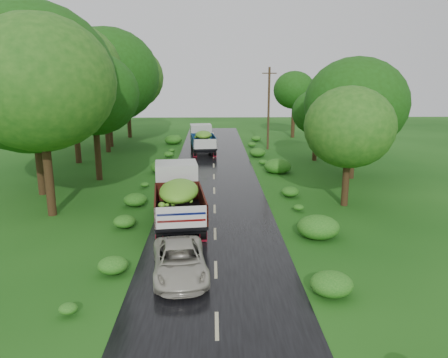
{
  "coord_description": "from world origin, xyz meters",
  "views": [
    {
      "loc": [
        -0.1,
        -16.23,
        7.81
      ],
      "look_at": [
        0.56,
        8.44,
        1.7
      ],
      "focal_mm": 35.0,
      "sensor_mm": 36.0,
      "label": 1
    }
  ],
  "objects_px": {
    "truck_far": "(202,138)",
    "utility_pole": "(269,108)",
    "truck_near": "(178,193)",
    "car": "(180,261)"
  },
  "relations": [
    {
      "from": "truck_far",
      "to": "car",
      "type": "height_order",
      "value": "truck_far"
    },
    {
      "from": "truck_far",
      "to": "car",
      "type": "distance_m",
      "value": 26.9
    },
    {
      "from": "utility_pole",
      "to": "truck_near",
      "type": "bearing_deg",
      "value": -99.1
    },
    {
      "from": "truck_near",
      "to": "car",
      "type": "distance_m",
      "value": 6.43
    },
    {
      "from": "truck_near",
      "to": "utility_pole",
      "type": "xyz_separation_m",
      "value": [
        7.5,
        22.07,
        2.64
      ]
    },
    {
      "from": "truck_far",
      "to": "utility_pole",
      "type": "relative_size",
      "value": 0.76
    },
    {
      "from": "truck_far",
      "to": "car",
      "type": "xyz_separation_m",
      "value": [
        -0.32,
        -26.89,
        -0.81
      ]
    },
    {
      "from": "truck_far",
      "to": "utility_pole",
      "type": "height_order",
      "value": "utility_pole"
    },
    {
      "from": "truck_near",
      "to": "truck_far",
      "type": "xyz_separation_m",
      "value": [
        0.84,
        20.56,
        -0.15
      ]
    },
    {
      "from": "truck_near",
      "to": "utility_pole",
      "type": "bearing_deg",
      "value": 64.59
    }
  ]
}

